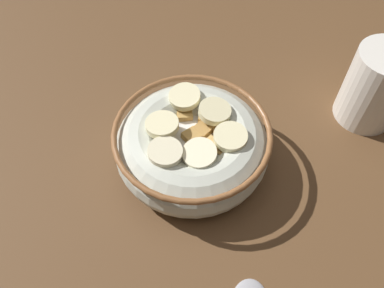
# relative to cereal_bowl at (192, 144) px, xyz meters

# --- Properties ---
(ground_plane) EXTENTS (1.31, 1.31, 0.02)m
(ground_plane) POSITION_rel_cereal_bowl_xyz_m (-0.00, 0.00, -0.04)
(ground_plane) COLOR brown
(cereal_bowl) EXTENTS (0.16, 0.16, 0.06)m
(cereal_bowl) POSITION_rel_cereal_bowl_xyz_m (0.00, 0.00, 0.00)
(cereal_bowl) COLOR beige
(cereal_bowl) RESTS_ON ground_plane
(coffee_mug) EXTENTS (0.10, 0.07, 0.09)m
(coffee_mug) POSITION_rel_cereal_bowl_xyz_m (0.16, -0.14, 0.02)
(coffee_mug) COLOR white
(coffee_mug) RESTS_ON ground_plane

